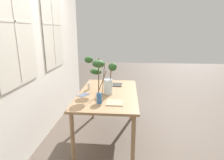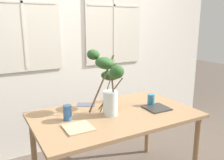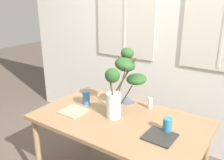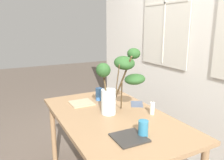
# 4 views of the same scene
# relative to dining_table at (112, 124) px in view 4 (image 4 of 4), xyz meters

# --- Properties ---
(back_wall_with_windows) EXTENTS (4.23, 0.14, 2.99)m
(back_wall_with_windows) POSITION_rel_dining_table_xyz_m (-0.00, 1.05, 0.83)
(back_wall_with_windows) COLOR silver
(back_wall_with_windows) RESTS_ON ground
(dining_table) EXTENTS (1.43, 0.85, 0.75)m
(dining_table) POSITION_rel_dining_table_xyz_m (0.00, 0.00, 0.00)
(dining_table) COLOR #93704C
(dining_table) RESTS_ON ground
(vase_with_branches) EXTENTS (0.38, 0.48, 0.56)m
(vase_with_branches) POSITION_rel_dining_table_xyz_m (-0.03, 0.08, 0.37)
(vase_with_branches) COLOR silver
(vase_with_branches) RESTS_ON dining_table
(drinking_glass_blue_left) EXTENTS (0.07, 0.07, 0.13)m
(drinking_glass_blue_left) POSITION_rel_dining_table_xyz_m (-0.42, 0.07, 0.14)
(drinking_glass_blue_left) COLOR #386BAD
(drinking_glass_blue_left) RESTS_ON dining_table
(drinking_glass_blue_right) EXTENTS (0.07, 0.07, 0.11)m
(drinking_glass_blue_right) POSITION_rel_dining_table_xyz_m (0.41, 0.02, 0.13)
(drinking_glass_blue_right) COLOR teal
(drinking_glass_blue_right) RESTS_ON dining_table
(plate_square_left) EXTENTS (0.21, 0.21, 0.01)m
(plate_square_left) POSITION_rel_dining_table_xyz_m (-0.40, -0.13, 0.08)
(plate_square_left) COLOR tan
(plate_square_left) RESTS_ON dining_table
(plate_square_right) EXTENTS (0.22, 0.22, 0.01)m
(plate_square_right) POSITION_rel_dining_table_xyz_m (0.40, -0.08, 0.08)
(plate_square_right) COLOR #2D2B28
(plate_square_right) RESTS_ON dining_table
(napkin_folded) EXTENTS (0.21, 0.19, 0.00)m
(napkin_folded) POSITION_rel_dining_table_xyz_m (-0.13, 0.34, 0.08)
(napkin_folded) COLOR #4C566B
(napkin_folded) RESTS_ON dining_table
(pillar_candle) EXTENTS (0.04, 0.04, 0.12)m
(pillar_candle) POSITION_rel_dining_table_xyz_m (0.13, 0.31, 0.13)
(pillar_candle) COLOR silver
(pillar_candle) RESTS_ON dining_table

